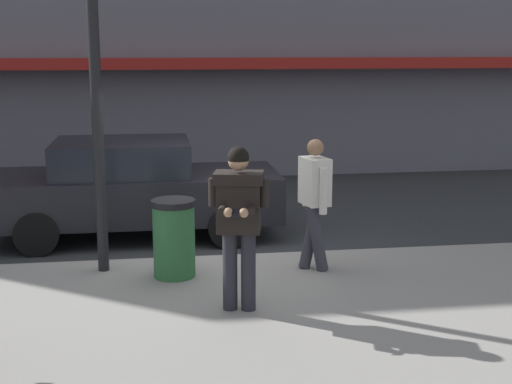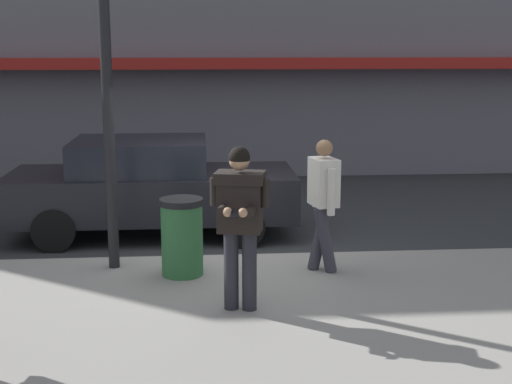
# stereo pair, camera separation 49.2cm
# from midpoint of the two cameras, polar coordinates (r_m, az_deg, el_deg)

# --- Properties ---
(ground_plane) EXTENTS (80.00, 80.00, 0.00)m
(ground_plane) POSITION_cam_midpoint_polar(r_m,az_deg,el_deg) (10.13, -4.71, -5.51)
(ground_plane) COLOR #2B2D30
(sidewalk) EXTENTS (32.00, 5.30, 0.14)m
(sidewalk) POSITION_cam_midpoint_polar(r_m,az_deg,el_deg) (7.58, 4.47, -10.97)
(sidewalk) COLOR gray
(sidewalk) RESTS_ON ground
(curb_paint_line) EXTENTS (28.00, 0.12, 0.01)m
(curb_paint_line) POSITION_cam_midpoint_polar(r_m,az_deg,el_deg) (10.28, 0.86, -5.19)
(curb_paint_line) COLOR silver
(curb_paint_line) RESTS_ON ground
(parked_sedan_mid) EXTENTS (4.50, 1.93, 1.54)m
(parked_sedan_mid) POSITION_cam_midpoint_polar(r_m,az_deg,el_deg) (11.38, -11.11, 0.33)
(parked_sedan_mid) COLOR black
(parked_sedan_mid) RESTS_ON ground
(man_texting_on_phone) EXTENTS (0.64, 0.63, 1.81)m
(man_texting_on_phone) POSITION_cam_midpoint_polar(r_m,az_deg,el_deg) (7.59, -3.24, -1.54)
(man_texting_on_phone) COLOR #23232B
(man_texting_on_phone) RESTS_ON sidewalk
(pedestrian_in_light_coat) EXTENTS (0.39, 0.59, 1.70)m
(pedestrian_in_light_coat) POSITION_cam_midpoint_polar(r_m,az_deg,el_deg) (9.03, 3.16, -0.35)
(pedestrian_in_light_coat) COLOR #33333D
(pedestrian_in_light_coat) RESTS_ON sidewalk
(street_lamp_post) EXTENTS (0.36, 0.36, 4.88)m
(street_lamp_post) POSITION_cam_midpoint_polar(r_m,az_deg,el_deg) (9.06, -14.45, 12.30)
(street_lamp_post) COLOR black
(street_lamp_post) RESTS_ON sidewalk
(trash_bin) EXTENTS (0.55, 0.55, 0.98)m
(trash_bin) POSITION_cam_midpoint_polar(r_m,az_deg,el_deg) (8.95, -8.15, -3.68)
(trash_bin) COLOR #2D6638
(trash_bin) RESTS_ON sidewalk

